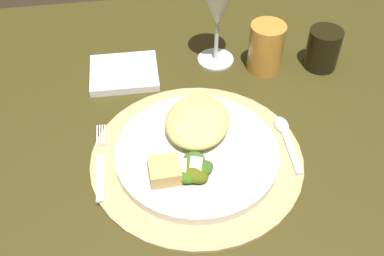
{
  "coord_description": "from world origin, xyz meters",
  "views": [
    {
      "loc": [
        -0.05,
        -0.53,
        1.3
      ],
      "look_at": [
        0.03,
        -0.01,
        0.76
      ],
      "focal_mm": 43.38,
      "sensor_mm": 36.0,
      "label": 1
    }
  ],
  "objects": [
    {
      "name": "amber_tumbler",
      "position": [
        0.2,
        0.16,
        0.79
      ],
      "size": [
        0.07,
        0.07,
        0.1
      ],
      "primitive_type": "cylinder",
      "color": "#C58431",
      "rests_on": "dining_table"
    },
    {
      "name": "dinner_plate",
      "position": [
        0.03,
        -0.06,
        0.75
      ],
      "size": [
        0.26,
        0.26,
        0.02
      ],
      "primitive_type": "cylinder",
      "color": "silver",
      "rests_on": "placemat"
    },
    {
      "name": "dining_table",
      "position": [
        0.0,
        0.0,
        0.62
      ],
      "size": [
        1.41,
        0.92,
        0.74
      ],
      "color": "#3B3412",
      "rests_on": "ground"
    },
    {
      "name": "dark_tumbler",
      "position": [
        0.31,
        0.15,
        0.78
      ],
      "size": [
        0.06,
        0.06,
        0.08
      ],
      "primitive_type": "cylinder",
      "color": "black",
      "rests_on": "dining_table"
    },
    {
      "name": "bread_piece",
      "position": [
        -0.02,
        -0.1,
        0.77
      ],
      "size": [
        0.05,
        0.05,
        0.02
      ],
      "primitive_type": "cube",
      "rotation": [
        0.0,
        0.0,
        1.6
      ],
      "color": "tan",
      "rests_on": "dinner_plate"
    },
    {
      "name": "wine_glass",
      "position": [
        0.11,
        0.19,
        0.86
      ],
      "size": [
        0.08,
        0.08,
        0.17
      ],
      "color": "silver",
      "rests_on": "dining_table"
    },
    {
      "name": "salad_greens",
      "position": [
        0.02,
        -0.1,
        0.77
      ],
      "size": [
        0.07,
        0.08,
        0.02
      ],
      "color": "#356913",
      "rests_on": "dinner_plate"
    },
    {
      "name": "spoon",
      "position": [
        0.18,
        -0.03,
        0.75
      ],
      "size": [
        0.02,
        0.13,
        0.01
      ],
      "color": "silver",
      "rests_on": "placemat"
    },
    {
      "name": "placemat",
      "position": [
        0.03,
        -0.06,
        0.74
      ],
      "size": [
        0.34,
        0.34,
        0.01
      ],
      "primitive_type": "cylinder",
      "color": "tan",
      "rests_on": "dining_table"
    },
    {
      "name": "pasta_serving",
      "position": [
        0.04,
        -0.01,
        0.78
      ],
      "size": [
        0.14,
        0.15,
        0.04
      ],
      "primitive_type": "ellipsoid",
      "rotation": [
        0.0,
        0.0,
        4.36
      ],
      "color": "#D6CE6D",
      "rests_on": "dinner_plate"
    },
    {
      "name": "napkin",
      "position": [
        -0.07,
        0.17,
        0.75
      ],
      "size": [
        0.13,
        0.11,
        0.01
      ],
      "primitive_type": "cube",
      "rotation": [
        0.0,
        0.0,
        -0.02
      ],
      "color": "white",
      "rests_on": "dining_table"
    },
    {
      "name": "fork",
      "position": [
        -0.12,
        -0.05,
        0.75
      ],
      "size": [
        0.02,
        0.16,
        0.0
      ],
      "color": "silver",
      "rests_on": "placemat"
    }
  ]
}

